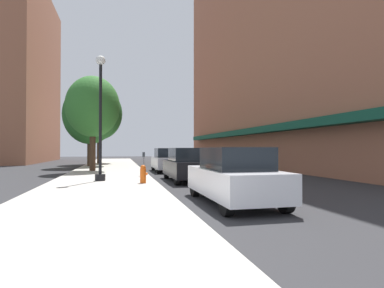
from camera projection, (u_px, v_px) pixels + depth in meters
ground_plane at (165, 171)px, 22.80m from camera, size 90.00×90.00×0.00m
sidewalk_slab at (109, 170)px, 22.86m from camera, size 4.80×50.00×0.12m
building_right_brick at (274, 25)px, 29.43m from camera, size 6.80×40.00×26.68m
building_far_background at (21, 76)px, 38.00m from camera, size 6.80×18.00×21.17m
lamppost at (100, 115)px, 14.62m from camera, size 0.48×0.48×5.90m
fire_hydrant at (143, 174)px, 13.56m from camera, size 0.33×0.26×0.79m
parking_meter_near at (144, 161)px, 17.33m from camera, size 0.14×0.09×1.31m
tree_near at (99, 114)px, 32.39m from camera, size 4.72×4.72×7.89m
tree_mid at (90, 114)px, 27.17m from camera, size 4.54×4.54×7.13m
tree_far at (93, 107)px, 21.22m from camera, size 3.62×3.62×6.47m
car_white at (234, 176)px, 9.15m from camera, size 1.80×4.30×1.66m
car_black at (187, 165)px, 15.48m from camera, size 1.80×4.30×1.66m
car_silver at (167, 160)px, 21.86m from camera, size 1.80×4.30×1.66m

